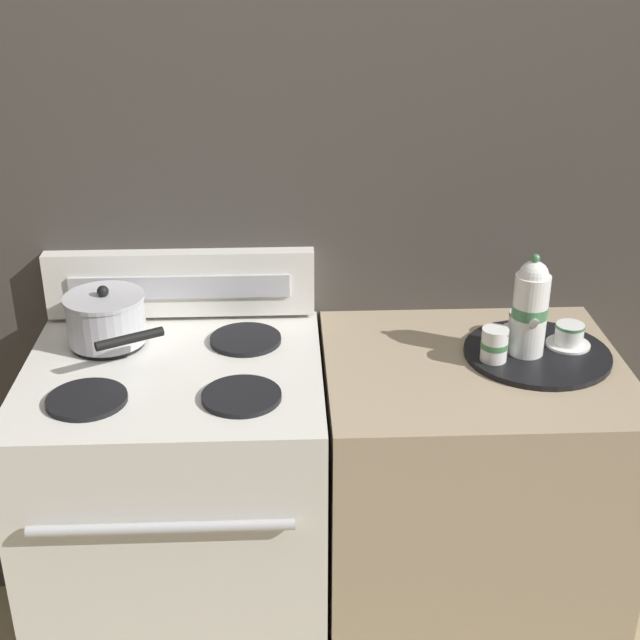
# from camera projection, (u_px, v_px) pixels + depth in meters

# --- Properties ---
(wall_back) EXTENTS (6.00, 0.05, 2.20)m
(wall_back) POSITION_uv_depth(u_px,v_px,m) (319.00, 235.00, 2.28)
(wall_back) COLOR #423D38
(wall_back) RESTS_ON ground
(stove) EXTENTS (0.69, 0.64, 0.91)m
(stove) POSITION_uv_depth(u_px,v_px,m) (184.00, 525.00, 2.24)
(stove) COLOR silver
(stove) RESTS_ON ground
(control_panel) EXTENTS (0.68, 0.05, 0.17)m
(control_panel) POSITION_uv_depth(u_px,v_px,m) (181.00, 283.00, 2.26)
(control_panel) COLOR silver
(control_panel) RESTS_ON stove
(side_counter) EXTENTS (0.70, 0.61, 0.90)m
(side_counter) POSITION_uv_depth(u_px,v_px,m) (463.00, 518.00, 2.27)
(side_counter) COLOR tan
(side_counter) RESTS_ON ground
(saucepan) EXTENTS (0.25, 0.30, 0.14)m
(saucepan) POSITION_uv_depth(u_px,v_px,m) (106.00, 318.00, 2.14)
(saucepan) COLOR #B7B7BC
(saucepan) RESTS_ON stove
(serving_tray) EXTENTS (0.35, 0.35, 0.01)m
(serving_tray) POSITION_uv_depth(u_px,v_px,m) (537.00, 353.00, 2.11)
(serving_tray) COLOR black
(serving_tray) RESTS_ON side_counter
(teapot) EXTENTS (0.08, 0.13, 0.25)m
(teapot) POSITION_uv_depth(u_px,v_px,m) (530.00, 307.00, 2.05)
(teapot) COLOR white
(teapot) RESTS_ON serving_tray
(teacup_left) EXTENTS (0.11, 0.11, 0.06)m
(teacup_left) POSITION_uv_depth(u_px,v_px,m) (569.00, 335.00, 2.12)
(teacup_left) COLOR white
(teacup_left) RESTS_ON serving_tray
(teacup_right) EXTENTS (0.11, 0.11, 0.06)m
(teacup_right) POSITION_uv_depth(u_px,v_px,m) (522.00, 323.00, 2.18)
(teacup_right) COLOR white
(teacup_right) RESTS_ON serving_tray
(creamer_jug) EXTENTS (0.06, 0.06, 0.08)m
(creamer_jug) POSITION_uv_depth(u_px,v_px,m) (494.00, 344.00, 2.05)
(creamer_jug) COLOR white
(creamer_jug) RESTS_ON serving_tray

